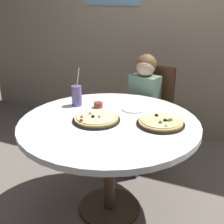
% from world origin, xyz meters
% --- Properties ---
extents(ground_plane, '(8.00, 8.00, 0.00)m').
position_xyz_m(ground_plane, '(0.00, 0.00, 0.00)').
color(ground_plane, slate).
extents(wall_with_window, '(5.20, 0.14, 2.90)m').
position_xyz_m(wall_with_window, '(-0.00, 1.65, 1.45)').
color(wall_with_window, tan).
rests_on(wall_with_window, ground_plane).
extents(dining_table, '(1.26, 1.26, 0.75)m').
position_xyz_m(dining_table, '(0.00, 0.00, 0.66)').
color(dining_table, white).
rests_on(dining_table, ground_plane).
extents(chair_wooden, '(0.48, 0.48, 0.95)m').
position_xyz_m(chair_wooden, '(0.02, 0.89, 0.53)').
color(chair_wooden, brown).
rests_on(chair_wooden, ground_plane).
extents(diner_child, '(0.33, 0.43, 1.08)m').
position_xyz_m(diner_child, '(-0.02, 0.71, 0.48)').
color(diner_child, '#3F4766').
rests_on(diner_child, ground_plane).
extents(pizza_veggie, '(0.33, 0.33, 0.05)m').
position_xyz_m(pizza_veggie, '(0.35, 0.09, 0.77)').
color(pizza_veggie, black).
rests_on(pizza_veggie, dining_table).
extents(pizza_cheese, '(0.33, 0.33, 0.05)m').
position_xyz_m(pizza_cheese, '(-0.08, -0.03, 0.77)').
color(pizza_cheese, black).
rests_on(pizza_cheese, dining_table).
extents(soda_cup, '(0.08, 0.08, 0.31)m').
position_xyz_m(soda_cup, '(-0.37, 0.19, 0.83)').
color(soda_cup, '#6659A5').
rests_on(soda_cup, dining_table).
extents(sauce_bowl, '(0.07, 0.07, 0.04)m').
position_xyz_m(sauce_bowl, '(-0.19, 0.21, 0.77)').
color(sauce_bowl, brown).
rests_on(sauce_bowl, dining_table).
extents(plate_small, '(0.18, 0.18, 0.01)m').
position_xyz_m(plate_small, '(0.08, 0.28, 0.76)').
color(plate_small, white).
rests_on(plate_small, dining_table).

